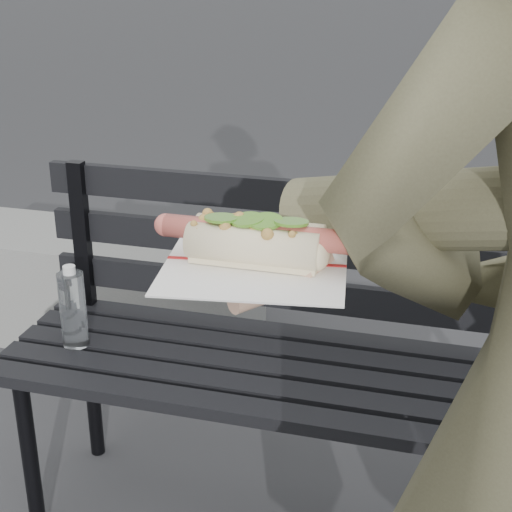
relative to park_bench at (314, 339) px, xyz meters
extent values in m
cylinder|color=black|center=(-0.65, -0.24, -0.30)|extent=(0.04, 0.04, 0.45)
cylinder|color=black|center=(-0.65, 0.10, -0.30)|extent=(0.04, 0.04, 0.45)
cube|color=black|center=(0.02, -0.25, -0.06)|extent=(1.50, 0.07, 0.03)
cube|color=black|center=(0.02, -0.16, -0.06)|extent=(1.50, 0.07, 0.03)
cube|color=black|center=(0.02, -0.07, -0.06)|extent=(1.50, 0.07, 0.03)
cube|color=black|center=(0.02, 0.02, -0.06)|extent=(1.50, 0.07, 0.03)
cube|color=black|center=(0.02, 0.11, -0.06)|extent=(1.50, 0.07, 0.03)
cube|color=black|center=(-0.65, 0.12, 0.15)|extent=(0.04, 0.03, 0.42)
cube|color=black|center=(0.02, 0.14, 0.05)|extent=(1.50, 0.02, 0.08)
cube|color=black|center=(0.02, 0.14, 0.18)|extent=(1.50, 0.02, 0.08)
cube|color=black|center=(0.02, 0.14, 0.31)|extent=(1.50, 0.02, 0.08)
cylinder|color=white|center=(-0.58, -0.10, 0.05)|extent=(0.06, 0.06, 0.19)
cylinder|color=white|center=(-0.58, -0.10, 0.16)|extent=(0.03, 0.03, 0.02)
cube|color=slate|center=(-0.97, 0.78, -0.32)|extent=(1.20, 0.40, 0.40)
cylinder|color=#4F4C35|center=(0.35, -0.80, 0.63)|extent=(0.51, 0.23, 0.19)
cylinder|color=#D8A384|center=(0.14, -0.88, 0.56)|extent=(0.09, 0.08, 0.07)
ellipsoid|color=#D8A384|center=(0.10, -0.89, 0.56)|extent=(0.10, 0.11, 0.03)
cylinder|color=#D8A384|center=(0.05, -0.92, 0.56)|extent=(0.05, 0.02, 0.02)
cylinder|color=#D8A384|center=(0.05, -0.90, 0.56)|extent=(0.05, 0.02, 0.02)
cylinder|color=#D8A384|center=(0.05, -0.88, 0.56)|extent=(0.05, 0.02, 0.02)
cylinder|color=#D8A384|center=(0.05, -0.86, 0.56)|extent=(0.05, 0.02, 0.02)
cylinder|color=#D8A384|center=(0.11, -0.95, 0.56)|extent=(0.04, 0.05, 0.02)
cube|color=white|center=(0.10, -0.89, 0.58)|extent=(0.21, 0.21, 0.00)
cube|color=#B21E1E|center=(0.10, -0.89, 0.58)|extent=(0.19, 0.03, 0.00)
cylinder|color=#CD5A4E|center=(0.10, -0.89, 0.61)|extent=(0.20, 0.02, 0.02)
sphere|color=#CD5A4E|center=(0.00, -0.89, 0.61)|extent=(0.02, 0.02, 0.02)
sphere|color=#CD5A4E|center=(0.20, -0.89, 0.61)|extent=(0.02, 0.02, 0.02)
sphere|color=#9E6B2D|center=(0.12, -0.92, 0.62)|extent=(0.01, 0.01, 0.01)
sphere|color=#9E6B2D|center=(0.06, -0.88, 0.62)|extent=(0.01, 0.01, 0.01)
sphere|color=#9E6B2D|center=(0.04, -0.91, 0.62)|extent=(0.01, 0.01, 0.01)
sphere|color=#9E6B2D|center=(0.07, -0.89, 0.61)|extent=(0.01, 0.01, 0.01)
sphere|color=#9E6B2D|center=(0.07, -0.87, 0.62)|extent=(0.01, 0.01, 0.01)
sphere|color=#9E6B2D|center=(0.13, -0.90, 0.61)|extent=(0.01, 0.01, 0.01)
sphere|color=#9E6B2D|center=(0.13, -0.88, 0.61)|extent=(0.01, 0.01, 0.01)
sphere|color=#9E6B2D|center=(0.05, -0.88, 0.61)|extent=(0.01, 0.01, 0.01)
sphere|color=#9E6B2D|center=(0.12, -0.88, 0.62)|extent=(0.01, 0.01, 0.01)
sphere|color=#9E6B2D|center=(0.14, -0.91, 0.61)|extent=(0.01, 0.01, 0.01)
sphere|color=#9E6B2D|center=(0.05, -0.87, 0.62)|extent=(0.01, 0.01, 0.01)
sphere|color=#9E6B2D|center=(0.10, -0.87, 0.62)|extent=(0.01, 0.01, 0.01)
sphere|color=#9E6B2D|center=(0.11, -0.88, 0.61)|extent=(0.01, 0.01, 0.01)
sphere|color=#9E6B2D|center=(0.04, -0.88, 0.62)|extent=(0.01, 0.01, 0.01)
sphere|color=#9E6B2D|center=(0.11, -0.91, 0.62)|extent=(0.01, 0.01, 0.01)
sphere|color=#9E6B2D|center=(0.15, -0.91, 0.61)|extent=(0.01, 0.01, 0.01)
sphere|color=#9E6B2D|center=(0.15, -0.91, 0.62)|extent=(0.01, 0.01, 0.01)
sphere|color=#9E6B2D|center=(0.07, -0.91, 0.62)|extent=(0.01, 0.01, 0.01)
sphere|color=#9E6B2D|center=(0.07, -0.89, 0.61)|extent=(0.01, 0.01, 0.01)
sphere|color=#9E6B2D|center=(0.05, -0.92, 0.61)|extent=(0.01, 0.01, 0.01)
sphere|color=#9E6B2D|center=(0.15, -0.90, 0.61)|extent=(0.01, 0.01, 0.01)
sphere|color=#9E6B2D|center=(0.13, -0.89, 0.62)|extent=(0.01, 0.01, 0.01)
sphere|color=#9E6B2D|center=(0.08, -0.88, 0.62)|extent=(0.01, 0.01, 0.01)
sphere|color=#9E6B2D|center=(0.12, -0.91, 0.61)|extent=(0.01, 0.01, 0.01)
sphere|color=#9E6B2D|center=(0.15, -0.89, 0.61)|extent=(0.01, 0.01, 0.01)
sphere|color=#9E6B2D|center=(0.10, -0.90, 0.62)|extent=(0.01, 0.01, 0.01)
sphere|color=#9E6B2D|center=(0.05, -0.89, 0.62)|extent=(0.01, 0.01, 0.01)
sphere|color=#9E6B2D|center=(0.09, -0.90, 0.62)|extent=(0.01, 0.01, 0.01)
sphere|color=#9E6B2D|center=(0.06, -0.89, 0.62)|extent=(0.01, 0.01, 0.01)
sphere|color=#9E6B2D|center=(0.05, -0.91, 0.61)|extent=(0.01, 0.01, 0.01)
cylinder|color=#528E26|center=(0.07, -0.90, 0.62)|extent=(0.04, 0.04, 0.01)
cylinder|color=#528E26|center=(0.09, -0.89, 0.62)|extent=(0.04, 0.04, 0.01)
cylinder|color=#528E26|center=(0.11, -0.90, 0.62)|extent=(0.04, 0.04, 0.01)
cylinder|color=#528E26|center=(0.14, -0.89, 0.63)|extent=(0.04, 0.04, 0.01)
cube|color=brown|center=(-1.26, 1.00, -0.52)|extent=(0.05, 0.05, 0.00)
cube|color=brown|center=(0.28, 1.35, -0.52)|extent=(0.07, 0.09, 0.00)
camera|label=1|loc=(0.30, -1.63, 0.90)|focal=55.00mm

